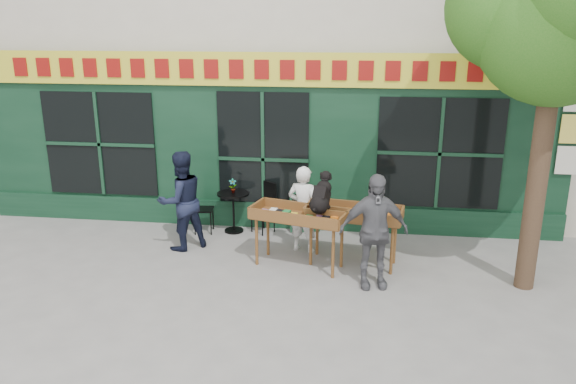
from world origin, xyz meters
The scene contains 12 objects.
ground centered at (0.00, 0.00, 0.00)m, with size 80.00×80.00×0.00m, color slate.
book_cart_center centered at (0.87, 0.60, 0.82)m, with size 1.61×0.99×0.99m.
dog centered at (1.22, 0.55, 1.29)m, with size 0.34×0.60×0.60m, color black, non-canonical shape.
woman centered at (0.87, 1.25, 0.76)m, with size 0.55×0.36×1.51m, color white.
book_cart_right centered at (1.73, 0.79, 0.82)m, with size 1.58×0.85×0.99m.
man_right centered at (2.03, 0.04, 0.87)m, with size 1.02×0.42×1.74m, color #505054.
bistro_table centered at (-0.53, 2.00, 0.54)m, with size 0.60×0.60×0.76m.
bistro_chair_left centered at (-1.16, 1.89, 0.56)m, with size 0.41×0.40×0.95m.
bistro_chair_right centered at (0.08, 2.12, 0.56)m, with size 0.51×0.51×0.95m.
potted_plant centered at (-0.53, 2.00, 0.90)m, with size 0.14×0.10×0.27m, color gray.
man_left centered at (-1.23, 1.10, 0.87)m, with size 0.84×0.66×1.74m, color black.
chalkboard centered at (0.80, 2.19, 0.40)m, with size 0.59×0.30×0.79m.
Camera 1 is at (1.78, -7.75, 3.80)m, focal length 35.00 mm.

